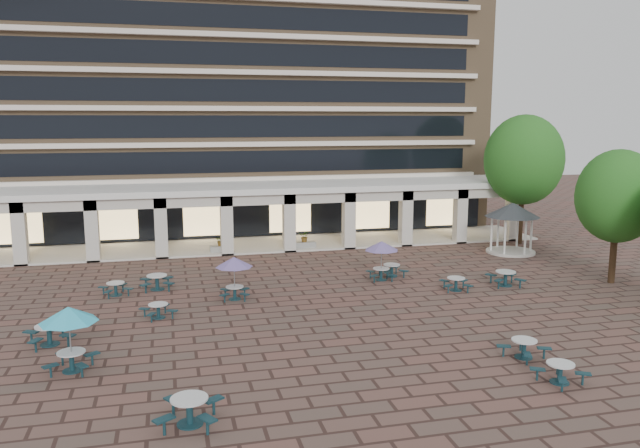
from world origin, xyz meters
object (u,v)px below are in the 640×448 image
Objects in this scene: picnic_table_1 at (190,409)px; planter_left at (221,246)px; picnic_table_2 at (560,371)px; gazebo at (512,216)px; planter_right at (305,242)px; picnic_table_0 at (49,333)px.

planter_left is at bearing 95.42° from picnic_table_1.
picnic_table_1 is 12.44m from picnic_table_2.
gazebo is (9.56, 19.34, 2.12)m from picnic_table_2.
gazebo is at bearing -18.97° from planter_right.
gazebo is at bearing 53.82° from picnic_table_1.
planter_left is (-19.04, 4.56, -2.07)m from gazebo.
gazebo is at bearing 4.34° from picnic_table_0.
planter_right reaches higher than picnic_table_1.
picnic_table_2 is 1.24× the size of planter_right.
planter_right is (-3.70, 23.90, 0.10)m from picnic_table_2.
gazebo is 2.42× the size of planter_left.
picnic_table_1 reaches higher than picnic_table_0.
picnic_table_1 is 25.45m from planter_right.
planter_right is at bearing 82.51° from picnic_table_2.
picnic_table_2 is at bearing 12.49° from picnic_table_1.
planter_left reaches higher than picnic_table_0.
planter_left is at bearing 166.54° from gazebo.
picnic_table_2 is at bearing -81.20° from planter_right.
picnic_table_0 is 21.09m from planter_right.
planter_right is (-13.25, 4.56, -2.02)m from gazebo.
picnic_table_1 is at bearing -110.10° from planter_right.
gazebo is 19.68m from planter_left.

